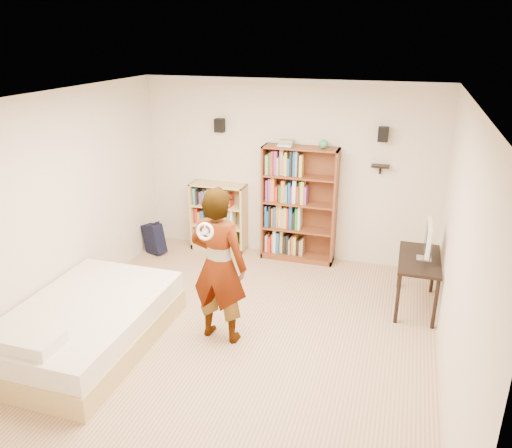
{
  "coord_description": "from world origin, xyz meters",
  "views": [
    {
      "loc": [
        1.68,
        -4.63,
        3.31
      ],
      "look_at": [
        0.08,
        0.6,
        1.2
      ],
      "focal_mm": 35.0,
      "sensor_mm": 36.0,
      "label": 1
    }
  ],
  "objects": [
    {
      "name": "speaker_left",
      "position": [
        -1.05,
        2.4,
        2.0
      ],
      "size": [
        0.14,
        0.12,
        0.2
      ],
      "primitive_type": "cube",
      "color": "black",
      "rests_on": "room_shell"
    },
    {
      "name": "computer_desk",
      "position": [
        1.98,
        1.35,
        0.34
      ],
      "size": [
        0.5,
        1.0,
        0.69
      ],
      "primitive_type": null,
      "color": "black",
      "rests_on": "ground"
    },
    {
      "name": "daybed",
      "position": [
        -1.53,
        -0.61,
        0.32
      ],
      "size": [
        1.4,
        2.16,
        0.64
      ],
      "primitive_type": null,
      "color": "white",
      "rests_on": "ground"
    },
    {
      "name": "navy_bag",
      "position": [
        -2.02,
        1.89,
        0.25
      ],
      "size": [
        0.43,
        0.36,
        0.49
      ],
      "primitive_type": null,
      "rotation": [
        0.0,
        0.0,
        -0.42
      ],
      "color": "black",
      "rests_on": "ground"
    },
    {
      "name": "room_shell",
      "position": [
        0.0,
        0.0,
        1.76
      ],
      "size": [
        4.52,
        5.02,
        2.71
      ],
      "color": "beige",
      "rests_on": "ground"
    },
    {
      "name": "imac",
      "position": [
        2.02,
        1.33,
        0.93
      ],
      "size": [
        0.12,
        0.49,
        0.48
      ],
      "primitive_type": null,
      "rotation": [
        0.0,
        0.0,
        0.04
      ],
      "color": "white",
      "rests_on": "computer_desk"
    },
    {
      "name": "ground",
      "position": [
        0.0,
        0.0,
        0.0
      ],
      "size": [
        4.5,
        5.0,
        0.01
      ],
      "primitive_type": "cube",
      "color": "tan",
      "rests_on": "ground"
    },
    {
      "name": "speaker_right",
      "position": [
        1.35,
        2.4,
        2.0
      ],
      "size": [
        0.14,
        0.12,
        0.2
      ],
      "primitive_type": "cube",
      "color": "black",
      "rests_on": "room_shell"
    },
    {
      "name": "tall_bookshelf",
      "position": [
        0.22,
        2.34,
        0.88
      ],
      "size": [
        1.11,
        0.33,
        1.76
      ],
      "primitive_type": null,
      "color": "brown",
      "rests_on": "ground"
    },
    {
      "name": "crown_molding",
      "position": [
        0.0,
        0.0,
        2.67
      ],
      "size": [
        4.5,
        5.0,
        0.06
      ],
      "color": "silver",
      "rests_on": "room_shell"
    },
    {
      "name": "person",
      "position": [
        -0.17,
        -0.02,
        0.91
      ],
      "size": [
        0.7,
        0.5,
        1.81
      ],
      "primitive_type": "imported",
      "rotation": [
        0.0,
        0.0,
        3.04
      ],
      "color": "black",
      "rests_on": "ground"
    },
    {
      "name": "wall_shelf",
      "position": [
        1.35,
        2.41,
        1.55
      ],
      "size": [
        0.25,
        0.16,
        0.02
      ],
      "primitive_type": "cube",
      "color": "black",
      "rests_on": "room_shell"
    },
    {
      "name": "wii_wheel",
      "position": [
        -0.17,
        -0.35,
        1.44
      ],
      "size": [
        0.19,
        0.07,
        0.19
      ],
      "primitive_type": "torus",
      "rotation": [
        1.36,
        0.0,
        0.0
      ],
      "color": "white",
      "rests_on": "person"
    },
    {
      "name": "low_bookshelf",
      "position": [
        -1.08,
        2.34,
        0.55
      ],
      "size": [
        0.88,
        0.33,
        1.1
      ],
      "primitive_type": null,
      "color": "#D8BB74",
      "rests_on": "ground"
    }
  ]
}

